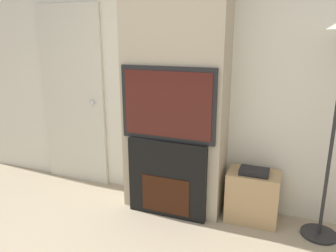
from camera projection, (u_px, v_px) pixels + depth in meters
The scene contains 6 objects.
wall_back at pixel (183, 76), 3.35m from camera, with size 6.00×0.06×2.70m.
chimney_breast at pixel (175, 78), 3.15m from camera, with size 1.00×0.40×2.70m.
fireplace at pixel (168, 178), 3.23m from camera, with size 0.79×0.15×0.78m.
television at pixel (168, 104), 3.02m from camera, with size 0.92×0.07×0.70m.
media_stand at pixel (253, 196), 3.16m from camera, with size 0.49×0.32×0.55m.
entry_door at pixel (73, 97), 3.85m from camera, with size 0.84×0.09×2.09m.
Camera 1 is at (1.07, -1.16, 1.76)m, focal length 35.00 mm.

